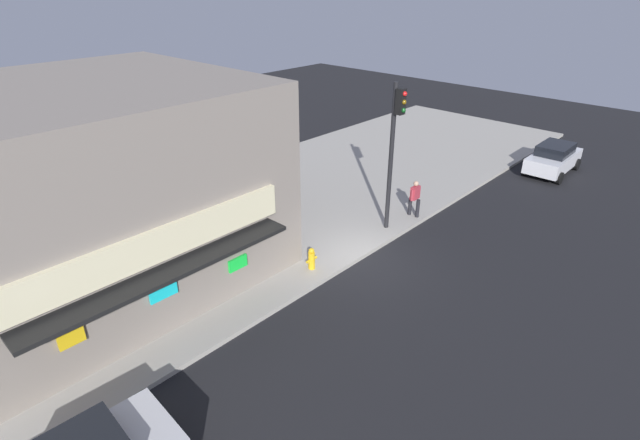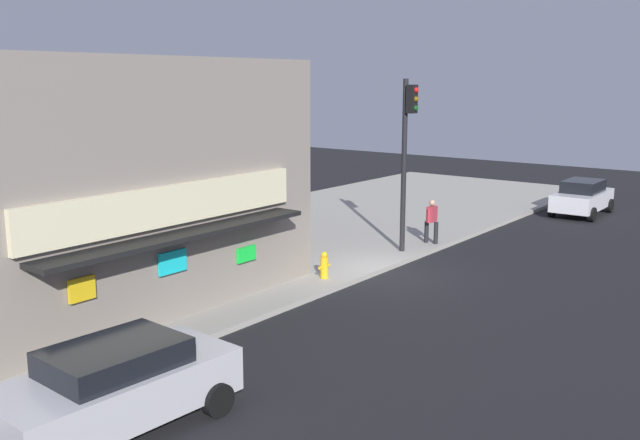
{
  "view_description": "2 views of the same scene",
  "coord_description": "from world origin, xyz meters",
  "px_view_note": "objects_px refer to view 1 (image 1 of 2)",
  "views": [
    {
      "loc": [
        -12.46,
        -9.45,
        9.58
      ],
      "look_at": [
        -1.13,
        1.15,
        1.69
      ],
      "focal_mm": 27.12,
      "sensor_mm": 36.0,
      "label": 1
    },
    {
      "loc": [
        -18.35,
        -11.71,
        6.1
      ],
      "look_at": [
        -1.99,
        0.93,
        1.95
      ],
      "focal_mm": 39.54,
      "sensor_mm": 36.0,
      "label": 2
    }
  ],
  "objects_px": {
    "fire_hydrant": "(312,259)",
    "trash_can": "(117,326)",
    "traffic_light": "(394,140)",
    "pedestrian": "(415,197)",
    "parked_car_white": "(553,158)"
  },
  "relations": [
    {
      "from": "trash_can",
      "to": "parked_car_white",
      "type": "relative_size",
      "value": 0.2
    },
    {
      "from": "pedestrian",
      "to": "fire_hydrant",
      "type": "bearing_deg",
      "value": 177.3
    },
    {
      "from": "traffic_light",
      "to": "pedestrian",
      "type": "bearing_deg",
      "value": -4.41
    },
    {
      "from": "traffic_light",
      "to": "pedestrian",
      "type": "height_order",
      "value": "traffic_light"
    },
    {
      "from": "traffic_light",
      "to": "fire_hydrant",
      "type": "height_order",
      "value": "traffic_light"
    },
    {
      "from": "traffic_light",
      "to": "trash_can",
      "type": "distance_m",
      "value": 11.56
    },
    {
      "from": "pedestrian",
      "to": "parked_car_white",
      "type": "height_order",
      "value": "pedestrian"
    },
    {
      "from": "pedestrian",
      "to": "trash_can",
      "type": "bearing_deg",
      "value": 171.7
    },
    {
      "from": "pedestrian",
      "to": "traffic_light",
      "type": "bearing_deg",
      "value": 175.59
    },
    {
      "from": "fire_hydrant",
      "to": "pedestrian",
      "type": "distance_m",
      "value": 6.14
    },
    {
      "from": "fire_hydrant",
      "to": "trash_can",
      "type": "bearing_deg",
      "value": 166.57
    },
    {
      "from": "parked_car_white",
      "to": "pedestrian",
      "type": "bearing_deg",
      "value": 166.48
    },
    {
      "from": "fire_hydrant",
      "to": "trash_can",
      "type": "xyz_separation_m",
      "value": [
        -6.49,
        1.55,
        -0.01
      ]
    },
    {
      "from": "traffic_light",
      "to": "parked_car_white",
      "type": "bearing_deg",
      "value": -12.22
    },
    {
      "from": "traffic_light",
      "to": "trash_can",
      "type": "relative_size",
      "value": 7.56
    }
  ]
}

